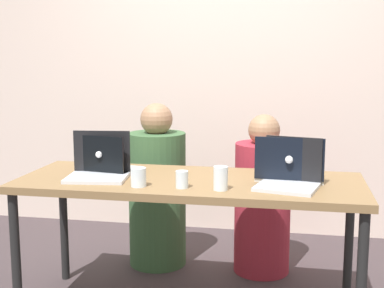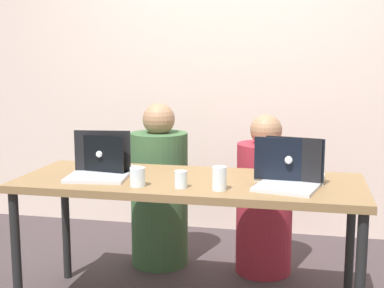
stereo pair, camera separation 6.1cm
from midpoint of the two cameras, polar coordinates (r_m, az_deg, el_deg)
The scene contains 11 objects.
back_wall at distance 4.30m, azimuth 4.56°, elevation 8.50°, with size 4.78×0.10×2.70m, color beige.
desk at distance 2.88m, azimuth 0.32°, elevation -5.07°, with size 1.84×0.70×0.76m.
person_on_left at distance 3.64m, azimuth -3.01°, elevation -5.30°, with size 0.46×0.46×1.11m.
person_on_right at distance 3.53m, azimuth 8.22°, elevation -6.27°, with size 0.41×0.41×1.05m.
laptop_front_left at distance 2.94m, azimuth -9.30°, elevation -2.49°, with size 0.34×0.30×0.25m.
laptop_back_right at distance 2.87m, azimuth 10.99°, elevation -2.86°, with size 0.37×0.29×0.24m.
laptop_back_left at distance 3.06m, azimuth -8.44°, elevation -2.11°, with size 0.32×0.28×0.22m.
laptop_front_right at distance 2.73m, azimuth 10.90°, elevation -3.48°, with size 0.34×0.32×0.24m.
water_glass_center at distance 2.67m, azimuth -0.45°, elevation -3.92°, with size 0.06×0.06×0.09m.
water_glass_right at distance 2.63m, azimuth 3.60°, elevation -3.85°, with size 0.07×0.07×0.12m.
water_glass_left at distance 2.71m, azimuth -5.17°, elevation -3.65°, with size 0.08×0.08×0.10m.
Camera 2 is at (0.60, -2.73, 1.40)m, focal length 50.00 mm.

